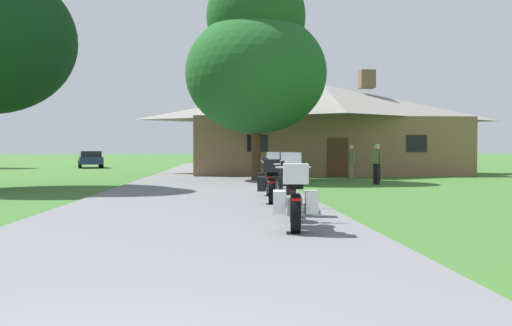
% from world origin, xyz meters
% --- Properties ---
extents(ground_plane, '(500.00, 500.00, 0.00)m').
position_xyz_m(ground_plane, '(0.00, 20.00, 0.00)').
color(ground_plane, '#386628').
extents(asphalt_driveway, '(6.40, 80.00, 0.06)m').
position_xyz_m(asphalt_driveway, '(0.00, 18.00, 0.03)').
color(asphalt_driveway, slate).
rests_on(asphalt_driveway, ground).
extents(motorcycle_white_nearest_to_camera, '(0.85, 2.08, 1.30)m').
position_xyz_m(motorcycle_white_nearest_to_camera, '(1.90, 6.66, 0.61)').
color(motorcycle_white_nearest_to_camera, black).
rests_on(motorcycle_white_nearest_to_camera, asphalt_driveway).
extents(motorcycle_white_second_in_row, '(0.67, 2.08, 1.30)m').
position_xyz_m(motorcycle_white_second_in_row, '(2.13, 9.20, 0.62)').
color(motorcycle_white_second_in_row, black).
rests_on(motorcycle_white_second_in_row, asphalt_driveway).
extents(motorcycle_blue_third_in_row, '(0.88, 2.08, 1.30)m').
position_xyz_m(motorcycle_blue_third_in_row, '(1.98, 11.47, 0.61)').
color(motorcycle_blue_third_in_row, black).
rests_on(motorcycle_blue_third_in_row, asphalt_driveway).
extents(motorcycle_orange_farthest_in_row, '(0.89, 2.08, 1.30)m').
position_xyz_m(motorcycle_orange_farthest_in_row, '(2.14, 13.97, 0.61)').
color(motorcycle_orange_farthest_in_row, black).
rests_on(motorcycle_orange_farthest_in_row, asphalt_driveway).
extents(stone_lodge, '(16.31, 9.33, 6.38)m').
position_xyz_m(stone_lodge, '(6.88, 30.44, 2.82)').
color(stone_lodge, brown).
rests_on(stone_lodge, ground).
extents(bystander_olive_shirt_near_lodge, '(0.35, 0.51, 1.67)m').
position_xyz_m(bystander_olive_shirt_near_lodge, '(6.72, 22.40, 0.93)').
color(bystander_olive_shirt_near_lodge, '#75664C').
rests_on(bystander_olive_shirt_near_lodge, ground).
extents(bystander_red_shirt_beside_signpost, '(0.53, 0.31, 1.69)m').
position_xyz_m(bystander_red_shirt_beside_signpost, '(8.01, 22.56, 0.95)').
color(bystander_red_shirt_beside_signpost, black).
rests_on(bystander_red_shirt_beside_signpost, ground).
extents(bystander_olive_shirt_by_tree, '(0.38, 0.48, 1.69)m').
position_xyz_m(bystander_olive_shirt_by_tree, '(7.10, 19.61, 0.95)').
color(bystander_olive_shirt_by_tree, black).
rests_on(bystander_olive_shirt_by_tree, ground).
extents(tree_by_lodge_front, '(6.52, 6.52, 10.02)m').
position_xyz_m(tree_by_lodge_front, '(2.26, 22.48, 5.75)').
color(tree_by_lodge_front, '#422D19').
rests_on(tree_by_lodge_front, ground).
extents(parked_navy_suv_far_left, '(3.01, 4.93, 1.40)m').
position_xyz_m(parked_navy_suv_far_left, '(-10.28, 43.43, 0.78)').
color(parked_navy_suv_far_left, navy).
rests_on(parked_navy_suv_far_left, ground).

